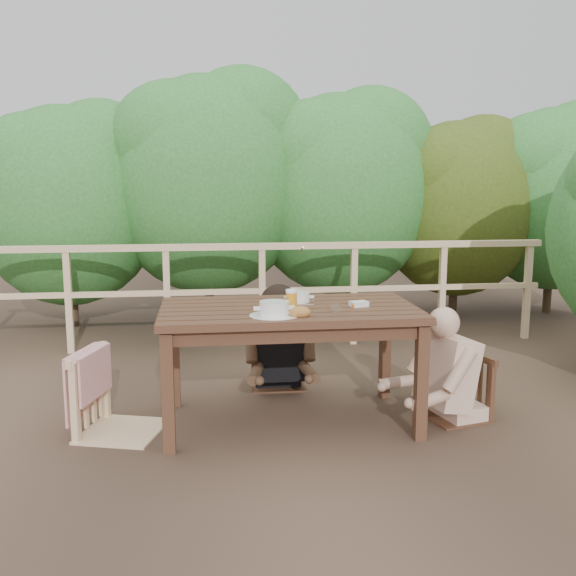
{
  "coord_description": "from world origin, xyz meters",
  "views": [
    {
      "loc": [
        -0.53,
        -4.09,
        1.59
      ],
      "look_at": [
        0.0,
        0.05,
        0.9
      ],
      "focal_mm": 40.28,
      "sensor_mm": 36.0,
      "label": 1
    }
  ],
  "objects": [
    {
      "name": "tumbler",
      "position": [
        0.26,
        -0.28,
        0.81
      ],
      "size": [
        0.07,
        0.07,
        0.08
      ],
      "primitive_type": "cylinder",
      "color": "silver",
      "rests_on": "table"
    },
    {
      "name": "diner_right",
      "position": [
        1.16,
        -0.06,
        0.64
      ],
      "size": [
        0.73,
        0.65,
        1.27
      ],
      "primitive_type": null,
      "rotation": [
        0.0,
        0.0,
        1.81
      ],
      "color": "#D9AD94",
      "rests_on": "ground"
    },
    {
      "name": "bread_roll",
      "position": [
        0.03,
        -0.3,
        0.81
      ],
      "size": [
        0.13,
        0.1,
        0.08
      ],
      "primitive_type": "ellipsoid",
      "color": "#AB722A",
      "rests_on": "table"
    },
    {
      "name": "hedge_row",
      "position": [
        0.4,
        3.2,
        1.9
      ],
      "size": [
        6.6,
        1.6,
        3.8
      ],
      "primitive_type": null,
      "color": "#2B6329",
      "rests_on": "ground"
    },
    {
      "name": "butter_tub",
      "position": [
        0.45,
        -0.04,
        0.79
      ],
      "size": [
        0.13,
        0.11,
        0.05
      ],
      "primitive_type": "cube",
      "rotation": [
        0.0,
        0.0,
        0.3
      ],
      "color": "white",
      "rests_on": "table"
    },
    {
      "name": "soup_near",
      "position": [
        -0.12,
        -0.25,
        0.82
      ],
      "size": [
        0.3,
        0.3,
        0.1
      ],
      "primitive_type": "cylinder",
      "color": "silver",
      "rests_on": "table"
    },
    {
      "name": "chair_left",
      "position": [
        -1.08,
        -0.05,
        0.5
      ],
      "size": [
        0.62,
        0.62,
        1.0
      ],
      "primitive_type": "cube",
      "rotation": [
        0.0,
        0.0,
        1.29
      ],
      "color": "#D6B086",
      "rests_on": "ground"
    },
    {
      "name": "woman",
      "position": [
        0.01,
        0.8,
        0.63
      ],
      "size": [
        0.52,
        0.64,
        1.26
      ],
      "primitive_type": null,
      "rotation": [
        0.0,
        0.0,
        3.12
      ],
      "color": "black",
      "rests_on": "ground"
    },
    {
      "name": "soup_far",
      "position": [
        0.09,
        0.16,
        0.81
      ],
      "size": [
        0.25,
        0.25,
        0.08
      ],
      "primitive_type": "cylinder",
      "color": "white",
      "rests_on": "table"
    },
    {
      "name": "chair_right",
      "position": [
        1.13,
        -0.06,
        0.41
      ],
      "size": [
        0.49,
        0.49,
        0.82
      ],
      "primitive_type": "cube",
      "rotation": [
        0.0,
        0.0,
        -1.33
      ],
      "color": "#402618",
      "rests_on": "ground"
    },
    {
      "name": "table",
      "position": [
        0.0,
        0.0,
        0.38
      ],
      "size": [
        1.66,
        0.93,
        0.77
      ],
      "primitive_type": "cube",
      "color": "#402618",
      "rests_on": "ground"
    },
    {
      "name": "railing",
      "position": [
        0.0,
        2.0,
        0.51
      ],
      "size": [
        5.6,
        0.1,
        1.01
      ],
      "primitive_type": "cube",
      "color": "#D6B086",
      "rests_on": "ground"
    },
    {
      "name": "ground",
      "position": [
        0.0,
        0.0,
        0.0
      ],
      "size": [
        60.0,
        60.0,
        0.0
      ],
      "primitive_type": "plane",
      "color": "#503A2C",
      "rests_on": "ground"
    },
    {
      "name": "beer_glass",
      "position": [
        0.01,
        -0.08,
        0.84
      ],
      "size": [
        0.07,
        0.07,
        0.14
      ],
      "primitive_type": "cylinder",
      "color": "#C8690B",
      "rests_on": "table"
    },
    {
      "name": "chair_far",
      "position": [
        0.01,
        0.78,
        0.42
      ],
      "size": [
        0.42,
        0.42,
        0.83
      ],
      "primitive_type": "cube",
      "rotation": [
        0.0,
        0.0,
        -0.02
      ],
      "color": "#402618",
      "rests_on": "ground"
    }
  ]
}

